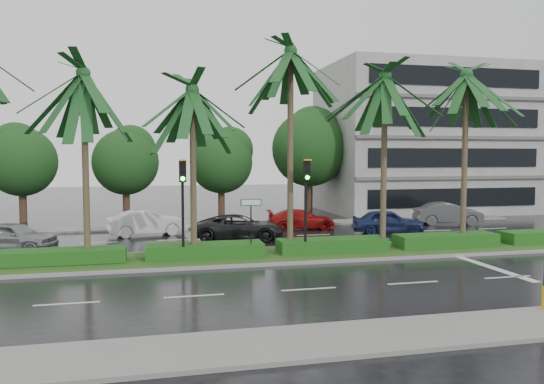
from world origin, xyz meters
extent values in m
plane|color=black|center=(0.00, 0.00, 0.00)|extent=(120.00, 120.00, 0.00)
cube|color=slate|center=(0.00, -10.20, 0.06)|extent=(40.00, 2.40, 0.12)
cube|color=slate|center=(0.00, 12.00, 0.06)|extent=(40.00, 2.00, 0.12)
cube|color=gray|center=(0.00, 1.00, 0.07)|extent=(36.00, 4.00, 0.14)
cube|color=#28511B|center=(0.00, 1.00, 0.14)|extent=(35.60, 3.70, 0.02)
cube|color=#154614|center=(-9.00, 1.00, 0.45)|extent=(5.20, 1.40, 0.60)
cube|color=#154614|center=(-3.00, 1.00, 0.45)|extent=(5.20, 1.40, 0.60)
cube|color=#154614|center=(3.00, 1.00, 0.45)|extent=(5.20, 1.40, 0.60)
cube|color=#154614|center=(9.00, 1.00, 0.45)|extent=(5.20, 1.40, 0.60)
cube|color=silver|center=(-12.00, 7.00, 0.01)|extent=(2.00, 0.12, 0.01)
cube|color=silver|center=(-8.00, -5.00, 0.01)|extent=(2.00, 0.12, 0.01)
cube|color=silver|center=(-8.00, 7.00, 0.01)|extent=(2.00, 0.12, 0.01)
cube|color=silver|center=(-4.00, -5.00, 0.01)|extent=(2.00, 0.12, 0.01)
cube|color=silver|center=(-4.00, 7.00, 0.01)|extent=(2.00, 0.12, 0.01)
cube|color=silver|center=(0.00, -5.00, 0.01)|extent=(2.00, 0.12, 0.01)
cube|color=silver|center=(0.00, 7.00, 0.01)|extent=(2.00, 0.12, 0.01)
cube|color=silver|center=(4.00, -5.00, 0.01)|extent=(2.00, 0.12, 0.01)
cube|color=silver|center=(4.00, 7.00, 0.01)|extent=(2.00, 0.12, 0.01)
cube|color=silver|center=(8.00, -5.00, 0.01)|extent=(2.00, 0.12, 0.01)
cube|color=silver|center=(8.00, 7.00, 0.01)|extent=(2.00, 0.12, 0.01)
cube|color=silver|center=(12.00, 7.00, 0.01)|extent=(2.00, 0.12, 0.01)
cube|color=silver|center=(16.00, 7.00, 0.01)|extent=(2.00, 0.12, 0.01)
cube|color=silver|center=(8.50, -3.00, 0.01)|extent=(0.40, 6.00, 0.01)
cylinder|color=#3F2F24|center=(-8.00, 1.10, 4.13)|extent=(0.28, 0.28, 7.96)
cylinder|color=#3F2F24|center=(-8.00, 1.10, 0.37)|extent=(0.40, 0.40, 0.44)
cylinder|color=#3F2F24|center=(-3.50, 0.90, 3.84)|extent=(0.28, 0.28, 7.39)
cylinder|color=#3F2F24|center=(-3.50, 0.90, 0.37)|extent=(0.40, 0.40, 0.44)
cylinder|color=#3F2F24|center=(1.00, 1.20, 4.80)|extent=(0.28, 0.28, 9.31)
cylinder|color=#3F2F24|center=(1.00, 1.20, 0.37)|extent=(0.40, 0.40, 0.44)
cylinder|color=#3F2F24|center=(5.50, 0.80, 4.28)|extent=(0.28, 0.28, 8.27)
cylinder|color=#3F2F24|center=(5.50, 0.80, 0.37)|extent=(0.40, 0.40, 0.44)
cylinder|color=#3F2F24|center=(10.00, 1.10, 4.42)|extent=(0.28, 0.28, 8.53)
cylinder|color=#3F2F24|center=(10.00, 1.10, 0.37)|extent=(0.40, 0.40, 0.44)
cylinder|color=black|center=(-4.00, 0.40, 1.85)|extent=(0.12, 0.12, 3.40)
cube|color=black|center=(-4.00, 0.22, 4.00)|extent=(0.30, 0.18, 0.90)
cube|color=gold|center=(-4.00, 0.10, 4.48)|extent=(0.34, 0.12, 0.06)
cylinder|color=black|center=(-4.00, 0.12, 4.30)|extent=(0.18, 0.04, 0.18)
cylinder|color=black|center=(-4.00, 0.12, 4.00)|extent=(0.18, 0.04, 0.18)
cylinder|color=#0CE519|center=(-4.00, 0.12, 3.70)|extent=(0.18, 0.04, 0.18)
cylinder|color=black|center=(1.50, 0.40, 1.85)|extent=(0.12, 0.12, 3.40)
cube|color=black|center=(1.50, 0.22, 4.00)|extent=(0.30, 0.18, 0.90)
cube|color=gold|center=(1.50, 0.10, 4.48)|extent=(0.34, 0.12, 0.06)
cylinder|color=black|center=(1.50, 0.12, 4.30)|extent=(0.18, 0.04, 0.18)
cylinder|color=black|center=(1.50, 0.12, 4.00)|extent=(0.18, 0.04, 0.18)
cylinder|color=#0CE519|center=(1.50, 0.12, 3.70)|extent=(0.18, 0.04, 0.18)
cylinder|color=black|center=(-1.00, 0.50, 1.45)|extent=(0.06, 0.06, 2.60)
cube|color=#0C5926|center=(-1.00, 0.47, 2.60)|extent=(0.95, 0.04, 0.30)
cube|color=white|center=(-1.00, 0.45, 2.60)|extent=(0.85, 0.01, 0.22)
cylinder|color=#382919|center=(-14.00, 17.50, 1.18)|extent=(0.52, 0.52, 2.35)
sphere|color=#163815|center=(-14.00, 17.50, 4.23)|extent=(4.84, 4.84, 4.84)
sphere|color=#163815|center=(-14.00, 17.80, 5.18)|extent=(3.63, 3.63, 3.63)
cylinder|color=#382919|center=(-7.00, 17.50, 1.16)|extent=(0.52, 0.52, 2.32)
sphere|color=#163815|center=(-7.00, 17.50, 4.18)|extent=(4.78, 4.78, 4.78)
sphere|color=#163815|center=(-7.00, 17.80, 5.11)|extent=(3.58, 3.58, 3.58)
cylinder|color=#382919|center=(0.00, 17.50, 1.16)|extent=(0.52, 0.52, 2.31)
sphere|color=#163815|center=(0.00, 17.50, 4.16)|extent=(4.76, 4.76, 4.76)
sphere|color=#163815|center=(0.00, 17.80, 5.09)|extent=(3.57, 3.57, 3.57)
cylinder|color=#382919|center=(7.00, 17.50, 1.44)|extent=(0.52, 0.52, 2.88)
sphere|color=#163815|center=(7.00, 17.50, 5.19)|extent=(5.93, 5.93, 5.93)
sphere|color=#163815|center=(7.00, 17.80, 6.34)|extent=(4.45, 4.45, 4.45)
cylinder|color=#382919|center=(14.00, 17.50, 1.35)|extent=(0.52, 0.52, 2.69)
sphere|color=#163815|center=(14.00, 17.50, 4.84)|extent=(5.54, 5.54, 5.54)
sphere|color=#163815|center=(14.00, 17.80, 5.92)|extent=(4.15, 4.15, 4.15)
cube|color=gray|center=(17.00, 18.00, 6.00)|extent=(16.00, 10.00, 12.00)
imported|color=#919298|center=(-11.92, 5.41, 0.72)|extent=(3.05, 4.56, 1.44)
imported|color=silver|center=(-5.50, 9.09, 0.74)|extent=(2.33, 4.72, 1.49)
imported|color=black|center=(-0.50, 6.33, 0.69)|extent=(3.30, 5.37, 1.39)
imported|color=#9C1211|center=(4.00, 9.61, 0.62)|extent=(2.25, 4.48, 1.25)
imported|color=navy|center=(8.50, 6.48, 0.72)|extent=(2.70, 4.54, 1.45)
imported|color=#4D4E51|center=(14.34, 9.44, 0.74)|extent=(2.59, 4.76, 1.49)
camera|label=1|loc=(-5.45, -22.50, 4.70)|focal=35.00mm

